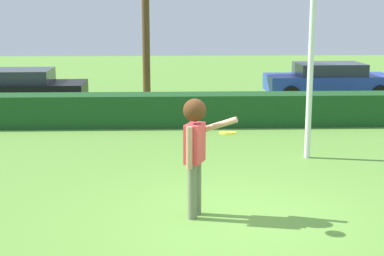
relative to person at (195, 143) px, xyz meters
The scene contains 6 objects.
ground_plane 1.28m from the person, 10.48° to the right, with size 60.00×60.00×0.00m, color #64993B.
person is the anchor object (origin of this frame).
frisbee 0.66m from the person, 45.93° to the right, with size 0.25×0.25×0.05m.
hedge_row 6.98m from the person, 85.30° to the left, with size 28.37×0.90×0.84m, color #1A491E.
parked_car_black 10.73m from the person, 118.15° to the left, with size 4.23×1.86×1.25m.
parked_car_blue 12.24m from the person, 65.81° to the left, with size 4.24×1.89×1.25m.
Camera 1 is at (-0.93, -8.21, 3.07)m, focal length 54.67 mm.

